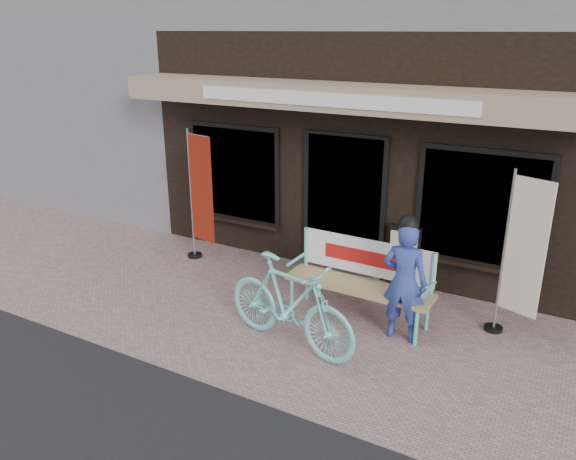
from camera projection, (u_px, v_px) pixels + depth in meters
The scene contains 9 objects.
ground at pixel (279, 325), 7.30m from camera, with size 70.00×70.00×0.00m, color #A57E80.
storefront at pixel (412, 66), 10.37m from camera, with size 7.00×6.77×6.00m.
neighbor_left_near at pixel (102, 46), 14.63m from camera, with size 10.00×7.00×6.40m, color slate.
bench at pixel (362, 274), 7.30m from camera, with size 1.97×0.55×1.06m.
person at pixel (405, 280), 6.74m from camera, with size 0.56×0.38×1.61m.
bicycle at pixel (290, 303), 6.64m from camera, with size 0.53×1.89×1.14m, color #6ED7CF.
nobori_red at pixel (200, 195), 8.97m from camera, with size 0.64×0.28×2.17m.
nobori_cream at pixel (521, 256), 6.66m from camera, with size 0.62×0.33×2.11m.
menu_stand at pixel (404, 256), 8.25m from camera, with size 0.48×0.12×0.95m.
Camera 1 is at (3.23, -5.58, 3.63)m, focal length 35.00 mm.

